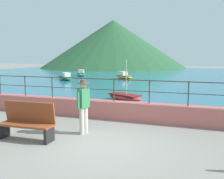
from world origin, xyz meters
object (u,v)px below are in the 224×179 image
at_px(bench_main, 27,121).
at_px(boat_5, 125,97).
at_px(boat_4, 124,76).
at_px(boat_3, 65,77).
at_px(person_walking, 83,104).
at_px(boat_1, 81,74).

bearing_deg(bench_main, boat_5, 84.17).
height_order(boat_4, boat_5, boat_5).
bearing_deg(bench_main, boat_3, 116.88).
relative_size(boat_3, boat_5, 0.97).
bearing_deg(boat_5, boat_3, 134.07).
height_order(person_walking, boat_4, person_walking).
distance_m(boat_4, boat_5, 13.68).
bearing_deg(person_walking, boat_1, 117.08).
bearing_deg(person_walking, boat_3, 122.06).
relative_size(person_walking, boat_3, 0.74).
bearing_deg(boat_5, person_walking, -84.55).
distance_m(bench_main, boat_1, 24.19).
height_order(bench_main, person_walking, person_walking).
relative_size(bench_main, person_walking, 0.98).
relative_size(person_walking, boat_5, 0.71).
bearing_deg(boat_1, person_walking, -62.92).
distance_m(boat_3, boat_4, 6.11).
xyz_separation_m(bench_main, boat_4, (-3.47, 20.26, -0.23)).
distance_m(boat_3, boat_5, 13.32).
distance_m(boat_1, boat_3, 5.52).
distance_m(bench_main, boat_5, 7.29).
bearing_deg(boat_1, bench_main, -66.89).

